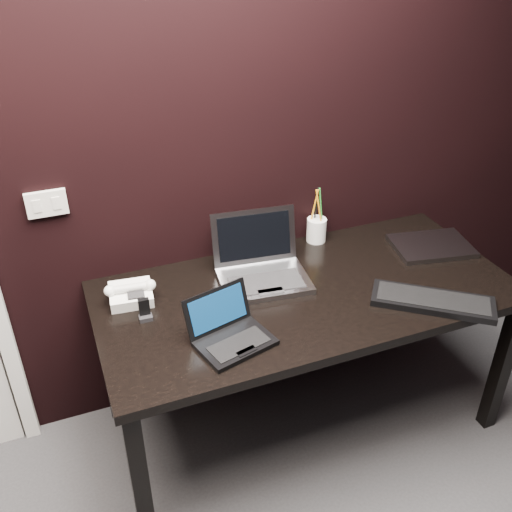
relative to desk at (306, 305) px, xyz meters
name	(u,v)px	position (x,y,z in m)	size (l,w,h in m)	color
wall_back	(201,136)	(-0.30, 0.40, 0.64)	(4.00, 4.00, 0.00)	black
wall_switch	(47,204)	(-0.92, 0.39, 0.46)	(0.15, 0.02, 0.10)	silver
desk	(306,305)	(0.00, 0.00, 0.00)	(1.70, 0.80, 0.74)	black
netbook	(230,333)	(-0.40, -0.19, 0.11)	(0.31, 0.29, 0.17)	black
silver_laptop	(261,268)	(-0.14, 0.15, 0.13)	(0.40, 0.37, 0.25)	#9B9AA0
ext_keyboard	(433,301)	(0.42, -0.27, 0.09)	(0.47, 0.41, 0.03)	black
closed_laptop	(431,246)	(0.67, 0.09, 0.09)	(0.39, 0.31, 0.02)	gray
desk_phone	(131,294)	(-0.68, 0.18, 0.11)	(0.20, 0.17, 0.10)	white
mobile_phone	(145,311)	(-0.65, 0.05, 0.11)	(0.05, 0.04, 0.09)	black
pen_cup	(316,229)	(0.22, 0.35, 0.14)	(0.12, 0.12, 0.27)	white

